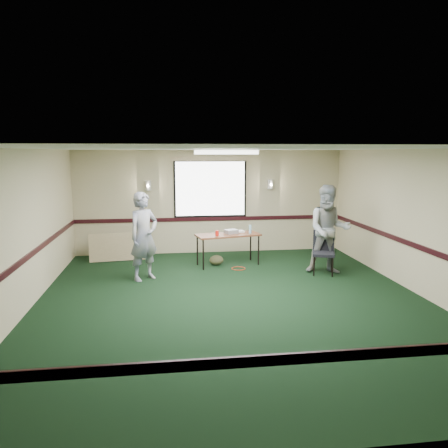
{
  "coord_description": "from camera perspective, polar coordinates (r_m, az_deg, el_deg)",
  "views": [
    {
      "loc": [
        -1.17,
        -7.36,
        2.64
      ],
      "look_at": [
        0.0,
        1.3,
        1.2
      ],
      "focal_mm": 35.0,
      "sensor_mm": 36.0,
      "label": 1
    }
  ],
  "objects": [
    {
      "name": "folded_table",
      "position": [
        11.04,
        -13.78,
        -2.93
      ],
      "size": [
        1.34,
        0.36,
        0.68
      ],
      "primitive_type": "cube",
      "rotation": [
        -0.21,
        0.0,
        0.13
      ],
      "color": "#9D8961",
      "rests_on": "ground"
    },
    {
      "name": "water_bottle",
      "position": [
        10.31,
        3.44,
        -0.68
      ],
      "size": [
        0.06,
        0.06,
        0.21
      ],
      "primitive_type": "cylinder",
      "color": "#83BBD6",
      "rests_on": "folding_table"
    },
    {
      "name": "game_console",
      "position": [
        10.45,
        2.08,
        -0.98
      ],
      "size": [
        0.23,
        0.21,
        0.05
      ],
      "primitive_type": "cube",
      "rotation": [
        0.0,
        0.0,
        0.35
      ],
      "color": "white",
      "rests_on": "folding_table"
    },
    {
      "name": "person_left",
      "position": [
        9.17,
        -10.43,
        -1.6
      ],
      "size": [
        0.8,
        0.76,
        1.84
      ],
      "primitive_type": "imported",
      "rotation": [
        0.0,
        0.0,
        0.67
      ],
      "color": "#38427B",
      "rests_on": "ground"
    },
    {
      "name": "duffel_bag",
      "position": [
        10.36,
        -1.0,
        -4.74
      ],
      "size": [
        0.35,
        0.28,
        0.23
      ],
      "primitive_type": "ellipsoid",
      "rotation": [
        0.0,
        0.0,
        0.09
      ],
      "color": "#413F25",
      "rests_on": "ground"
    },
    {
      "name": "cable_coil",
      "position": [
        10.05,
        1.9,
        -5.82
      ],
      "size": [
        0.42,
        0.42,
        0.02
      ],
      "primitive_type": "torus",
      "rotation": [
        0.0,
        0.0,
        -0.38
      ],
      "color": "#B63516",
      "rests_on": "ground"
    },
    {
      "name": "conference_chair",
      "position": [
        9.82,
        12.87,
        -3.17
      ],
      "size": [
        0.59,
        0.6,
        0.94
      ],
      "rotation": [
        0.0,
        0.0,
        -0.33
      ],
      "color": "black",
      "rests_on": "ground"
    },
    {
      "name": "folding_table",
      "position": [
        10.24,
        0.53,
        -1.63
      ],
      "size": [
        1.58,
        0.89,
        0.74
      ],
      "rotation": [
        0.0,
        0.0,
        0.21
      ],
      "color": "#5C2B1A",
      "rests_on": "ground"
    },
    {
      "name": "room_shell",
      "position": [
        9.61,
        -0.66,
        3.03
      ],
      "size": [
        8.0,
        8.02,
        8.0
      ],
      "color": "#BFB38A",
      "rests_on": "ground"
    },
    {
      "name": "projector",
      "position": [
        10.3,
        0.95,
        -1.0
      ],
      "size": [
        0.34,
        0.31,
        0.09
      ],
      "primitive_type": "cube",
      "rotation": [
        0.0,
        0.0,
        0.32
      ],
      "color": "gray",
      "rests_on": "folding_table"
    },
    {
      "name": "ground",
      "position": [
        7.9,
        1.28,
        -10.16
      ],
      "size": [
        8.0,
        8.0,
        0.0
      ],
      "primitive_type": "plane",
      "color": "black",
      "rests_on": "ground"
    },
    {
      "name": "red_cup",
      "position": [
        10.02,
        -0.91,
        -1.2
      ],
      "size": [
        0.08,
        0.08,
        0.12
      ],
      "primitive_type": "cylinder",
      "color": "red",
      "rests_on": "folding_table"
    },
    {
      "name": "person_right",
      "position": [
        9.79,
        13.52,
        -0.72
      ],
      "size": [
        1.08,
        0.93,
        1.94
      ],
      "primitive_type": "imported",
      "rotation": [
        0.0,
        0.0,
        -0.22
      ],
      "color": "#7B9AC0",
      "rests_on": "ground"
    }
  ]
}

